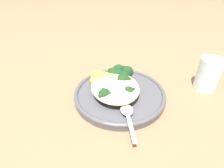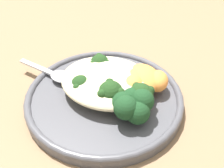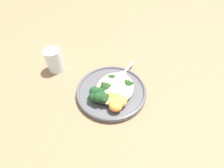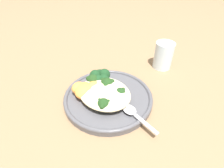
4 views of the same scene
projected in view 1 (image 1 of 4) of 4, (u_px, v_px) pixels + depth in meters
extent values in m
plane|color=#846647|center=(121.00, 99.00, 0.50)|extent=(4.00, 4.00, 0.00)
cylinder|color=#4C4C51|center=(118.00, 95.00, 0.51)|extent=(0.26, 0.26, 0.02)
torus|color=#4C4C51|center=(118.00, 93.00, 0.50)|extent=(0.26, 0.26, 0.01)
ellipsoid|color=beige|center=(115.00, 87.00, 0.49)|extent=(0.16, 0.13, 0.03)
ellipsoid|color=#8EB25B|center=(106.00, 90.00, 0.49)|extent=(0.07, 0.04, 0.02)
sphere|color=#1E3D19|center=(105.00, 95.00, 0.45)|extent=(0.04, 0.04, 0.04)
sphere|color=#1E3D19|center=(110.00, 94.00, 0.45)|extent=(0.01, 0.01, 0.01)
sphere|color=#1E3D19|center=(104.00, 90.00, 0.46)|extent=(0.01, 0.01, 0.01)
sphere|color=#1E3D19|center=(101.00, 96.00, 0.44)|extent=(0.01, 0.01, 0.01)
ellipsoid|color=#8EB25B|center=(113.00, 88.00, 0.49)|extent=(0.09, 0.08, 0.02)
sphere|color=#1E3D19|center=(128.00, 92.00, 0.47)|extent=(0.03, 0.03, 0.03)
sphere|color=#1E3D19|center=(133.00, 90.00, 0.47)|extent=(0.01, 0.01, 0.01)
sphere|color=#1E3D19|center=(124.00, 91.00, 0.46)|extent=(0.01, 0.01, 0.01)
ellipsoid|color=#8EB25B|center=(110.00, 86.00, 0.51)|extent=(0.02, 0.07, 0.01)
sphere|color=#1E3D19|center=(123.00, 81.00, 0.51)|extent=(0.04, 0.04, 0.04)
sphere|color=#1E3D19|center=(128.00, 79.00, 0.50)|extent=(0.02, 0.02, 0.02)
sphere|color=#1E3D19|center=(121.00, 76.00, 0.51)|extent=(0.02, 0.02, 0.02)
sphere|color=#1E3D19|center=(119.00, 81.00, 0.49)|extent=(0.02, 0.02, 0.02)
ellipsoid|color=#8EB25B|center=(109.00, 83.00, 0.52)|extent=(0.07, 0.06, 0.02)
sphere|color=#1E3D19|center=(115.00, 74.00, 0.54)|extent=(0.04, 0.04, 0.04)
sphere|color=#1E3D19|center=(119.00, 73.00, 0.53)|extent=(0.02, 0.02, 0.02)
sphere|color=#1E3D19|center=(117.00, 70.00, 0.55)|extent=(0.02, 0.02, 0.02)
sphere|color=#1E3D19|center=(110.00, 70.00, 0.54)|extent=(0.02, 0.02, 0.02)
sphere|color=#1E3D19|center=(112.00, 74.00, 0.52)|extent=(0.02, 0.02, 0.02)
ellipsoid|color=orange|center=(98.00, 75.00, 0.54)|extent=(0.05, 0.05, 0.03)
ellipsoid|color=orange|center=(100.00, 79.00, 0.52)|extent=(0.09, 0.09, 0.03)
ellipsoid|color=orange|center=(104.00, 80.00, 0.52)|extent=(0.07, 0.07, 0.03)
ellipsoid|color=orange|center=(110.00, 79.00, 0.52)|extent=(0.04, 0.05, 0.03)
sphere|color=#193D1E|center=(124.00, 76.00, 0.53)|extent=(0.04, 0.04, 0.04)
sphere|color=#193D1E|center=(127.00, 72.00, 0.54)|extent=(0.04, 0.04, 0.04)
sphere|color=#193D1E|center=(124.00, 71.00, 0.55)|extent=(0.04, 0.04, 0.04)
sphere|color=#193D1E|center=(119.00, 70.00, 0.55)|extent=(0.04, 0.04, 0.04)
sphere|color=#193D1E|center=(118.00, 75.00, 0.54)|extent=(0.04, 0.04, 0.04)
cube|color=silver|center=(131.00, 129.00, 0.38)|extent=(0.08, 0.02, 0.00)
ellipsoid|color=silver|center=(127.00, 110.00, 0.43)|extent=(0.05, 0.04, 0.01)
cylinder|color=silver|center=(209.00, 74.00, 0.52)|extent=(0.07, 0.07, 0.10)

